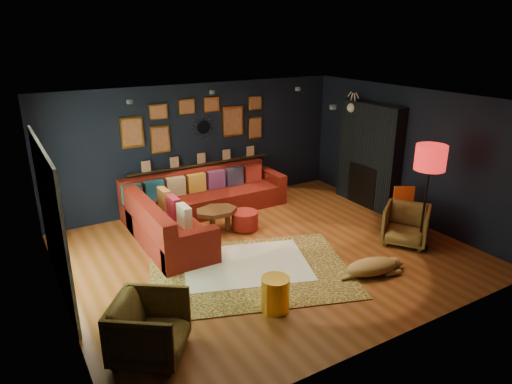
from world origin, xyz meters
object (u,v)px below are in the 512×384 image
armchair_right (406,223)px  floor_lamp (430,162)px  gold_stool (275,294)px  coffee_table (217,213)px  armchair_left (149,326)px  sectional (192,209)px  orange_chair (404,205)px  dog (372,264)px  pouf (245,220)px

armchair_right → floor_lamp: bearing=-20.1°
gold_stool → armchair_right: bearing=10.4°
coffee_table → armchair_left: 3.56m
sectional → armchair_left: sectional is taller
orange_chair → floor_lamp: 1.37m
gold_stool → sectional: bearing=86.8°
orange_chair → armchair_left: bearing=-137.2°
orange_chair → dog: size_ratio=0.70×
armchair_right → orange_chair: bearing=100.9°
orange_chair → sectional: bearing=177.8°
pouf → armchair_right: size_ratio=0.66×
coffee_table → armchair_left: bearing=-128.3°
coffee_table → floor_lamp: 3.88m
coffee_table → floor_lamp: floor_lamp is taller
armchair_left → dog: armchair_left is taller
armchair_left → dog: bearing=-53.1°
sectional → orange_chair: 4.08m
gold_stool → floor_lamp: (3.21, 0.31, 1.32)m
sectional → armchair_left: (-1.94, -3.34, 0.09)m
gold_stool → floor_lamp: size_ratio=0.27×
coffee_table → armchair_right: armchair_right is taller
sectional → pouf: bearing=-44.9°
coffee_table → floor_lamp: (2.75, -2.45, 1.21)m
armchair_right → gold_stool: 3.19m
armchair_left → gold_stool: (1.75, 0.04, -0.16)m
orange_chair → floor_lamp: size_ratio=0.44×
pouf → dog: size_ratio=0.44×
sectional → armchair_right: sectional is taller
gold_stool → armchair_left: bearing=-178.8°
gold_stool → pouf: bearing=69.6°
sectional → gold_stool: (-0.19, -3.30, -0.08)m
sectional → floor_lamp: bearing=-44.7°
pouf → armchair_left: 3.74m
coffee_table → armchair_right: bearing=-39.1°
sectional → orange_chair: (3.40, -2.25, 0.16)m
armchair_right → orange_chair: orange_chair is taller
orange_chair → floor_lamp: floor_lamp is taller
pouf → floor_lamp: 3.46m
orange_chair → pouf: bearing=-178.2°
gold_stool → floor_lamp: bearing=5.4°
coffee_table → dog: 3.05m
gold_stool → dog: size_ratio=0.42×
armchair_left → gold_stool: 1.76m
sectional → coffee_table: size_ratio=3.95×
pouf → armchair_right: (2.19, -1.96, 0.19)m
armchair_left → orange_chair: bearing=-42.5°
armchair_right → dog: bearing=-102.9°
orange_chair → gold_stool: bearing=-132.4°
floor_lamp → sectional: bearing=135.3°
gold_stool → orange_chair: (3.58, 1.05, 0.24)m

